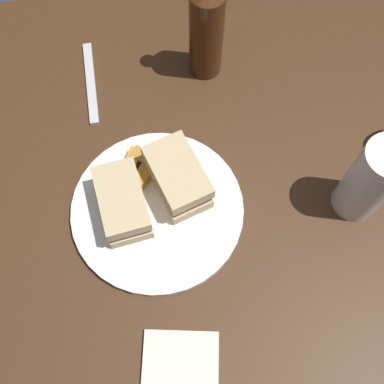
# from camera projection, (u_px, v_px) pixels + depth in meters

# --- Properties ---
(ground_plane) EXTENTS (6.00, 6.00, 0.00)m
(ground_plane) POSITION_uv_depth(u_px,v_px,m) (210.00, 281.00, 1.47)
(ground_plane) COLOR #333842
(dining_table) EXTENTS (1.03, 0.95, 0.75)m
(dining_table) POSITION_uv_depth(u_px,v_px,m) (215.00, 248.00, 1.13)
(dining_table) COLOR #422816
(dining_table) RESTS_ON ground
(plate) EXTENTS (0.28, 0.28, 0.01)m
(plate) POSITION_uv_depth(u_px,v_px,m) (158.00, 210.00, 0.76)
(plate) COLOR white
(plate) RESTS_ON dining_table
(sandwich_half_left) EXTENTS (0.10, 0.13, 0.07)m
(sandwich_half_left) POSITION_uv_depth(u_px,v_px,m) (178.00, 178.00, 0.74)
(sandwich_half_left) COLOR #CCB284
(sandwich_half_left) RESTS_ON plate
(sandwich_half_right) EXTENTS (0.08, 0.13, 0.06)m
(sandwich_half_right) POSITION_uv_depth(u_px,v_px,m) (123.00, 203.00, 0.72)
(sandwich_half_right) COLOR #CCB284
(sandwich_half_right) RESTS_ON plate
(potato_wedge_front) EXTENTS (0.04, 0.06, 0.02)m
(potato_wedge_front) POSITION_uv_depth(u_px,v_px,m) (131.00, 164.00, 0.78)
(potato_wedge_front) COLOR gold
(potato_wedge_front) RESTS_ON plate
(potato_wedge_middle) EXTENTS (0.06, 0.05, 0.02)m
(potato_wedge_middle) POSITION_uv_depth(u_px,v_px,m) (147.00, 160.00, 0.78)
(potato_wedge_middle) COLOR #B77F33
(potato_wedge_middle) RESTS_ON plate
(potato_wedge_back) EXTENTS (0.05, 0.05, 0.02)m
(potato_wedge_back) POSITION_uv_depth(u_px,v_px,m) (140.00, 180.00, 0.76)
(potato_wedge_back) COLOR gold
(potato_wedge_back) RESTS_ON plate
(pint_glass) EXTENTS (0.07, 0.07, 0.17)m
(pint_glass) POSITION_uv_depth(u_px,v_px,m) (368.00, 184.00, 0.71)
(pint_glass) COLOR white
(pint_glass) RESTS_ON dining_table
(cider_bottle) EXTENTS (0.06, 0.06, 0.27)m
(cider_bottle) POSITION_uv_depth(u_px,v_px,m) (207.00, 26.00, 0.78)
(cider_bottle) COLOR #47230F
(cider_bottle) RESTS_ON dining_table
(napkin) EXTENTS (0.12, 0.11, 0.01)m
(napkin) POSITION_uv_depth(u_px,v_px,m) (181.00, 363.00, 0.67)
(napkin) COLOR silver
(napkin) RESTS_ON dining_table
(fork) EXTENTS (0.02, 0.18, 0.01)m
(fork) POSITION_uv_depth(u_px,v_px,m) (91.00, 83.00, 0.86)
(fork) COLOR silver
(fork) RESTS_ON dining_table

